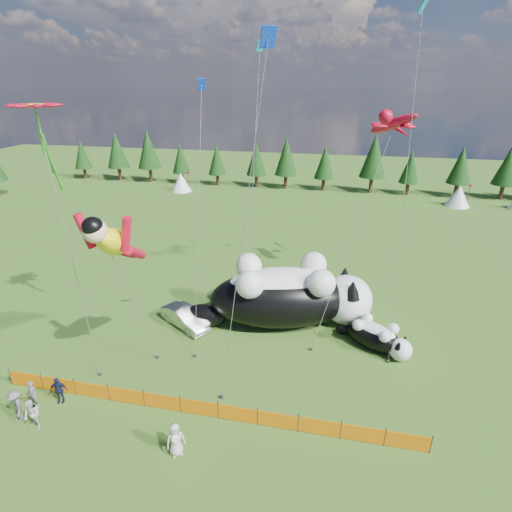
{
  "coord_description": "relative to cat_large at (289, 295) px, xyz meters",
  "views": [
    {
      "loc": [
        5.97,
        -17.43,
        15.5
      ],
      "look_at": [
        1.45,
        4.0,
        5.98
      ],
      "focal_mm": 28.0,
      "sensor_mm": 36.0,
      "label": 1
    }
  ],
  "objects": [
    {
      "name": "car",
      "position": [
        -6.92,
        -1.87,
        -1.57
      ],
      "size": [
        4.16,
        3.35,
        1.33
      ],
      "primitive_type": "imported",
      "rotation": [
        0.0,
        0.0,
        1.0
      ],
      "color": "#B0B0B4",
      "rests_on": "ground"
    },
    {
      "name": "spectator_d",
      "position": [
        -12.04,
        -11.51,
        -1.39
      ],
      "size": [
        1.2,
        1.14,
        1.7
      ],
      "primitive_type": "imported",
      "rotation": [
        0.0,
        0.0,
        -0.7
      ],
      "color": "slate",
      "rests_on": "ground"
    },
    {
      "name": "cat_large",
      "position": [
        0.0,
        0.0,
        0.0
      ],
      "size": [
        12.87,
        6.83,
        4.71
      ],
      "rotation": [
        0.0,
        0.0,
        0.25
      ],
      "color": "black",
      "rests_on": "ground"
    },
    {
      "name": "safety_fence",
      "position": [
        -3.27,
        -9.44,
        -1.74
      ],
      "size": [
        22.06,
        0.06,
        1.1
      ],
      "color": "#262626",
      "rests_on": "ground"
    },
    {
      "name": "diamond_kite_c",
      "position": [
        -0.27,
        -8.21,
        13.89
      ],
      "size": [
        2.95,
        0.64,
        17.74
      ],
      "color": "#0D35CE",
      "rests_on": "ground"
    },
    {
      "name": "flower_kite",
      "position": [
        -12.61,
        -5.24,
        12.05
      ],
      "size": [
        4.33,
        4.14,
        14.79
      ],
      "color": "#B90925",
      "rests_on": "ground"
    },
    {
      "name": "tree_line",
      "position": [
        -3.27,
        38.56,
        1.76
      ],
      "size": [
        90.0,
        4.0,
        8.0
      ],
      "primitive_type": null,
      "color": "black",
      "rests_on": "ground"
    },
    {
      "name": "ground",
      "position": [
        -3.27,
        -6.44,
        -2.24
      ],
      "size": [
        160.0,
        160.0,
        0.0
      ],
      "primitive_type": "plane",
      "color": "#14370A",
      "rests_on": "ground"
    },
    {
      "name": "gecko_kite",
      "position": [
        5.88,
        5.31,
        10.76
      ],
      "size": [
        7.12,
        11.37,
        15.75
      ],
      "color": "#B90925",
      "rests_on": "ground"
    },
    {
      "name": "cat_small",
      "position": [
        5.82,
        -1.79,
        -1.35
      ],
      "size": [
        4.65,
        3.57,
        1.87
      ],
      "rotation": [
        0.0,
        0.0,
        -0.55
      ],
      "color": "black",
      "rests_on": "ground"
    },
    {
      "name": "spectator_c",
      "position": [
        -10.77,
        -10.04,
        -1.46
      ],
      "size": [
        1.0,
        0.71,
        1.55
      ],
      "primitive_type": "imported",
      "rotation": [
        0.0,
        0.0,
        0.29
      ],
      "color": "#121832",
      "rests_on": "ground"
    },
    {
      "name": "diamond_kite_b",
      "position": [
        6.45,
        3.03,
        16.35
      ],
      "size": [
        0.65,
        7.09,
        20.64
      ],
      "color": "#0C7D93",
      "rests_on": "ground"
    },
    {
      "name": "spectator_e",
      "position": [
        -3.52,
        -11.82,
        -1.37
      ],
      "size": [
        1.01,
        0.94,
        1.73
      ],
      "primitive_type": "imported",
      "rotation": [
        0.0,
        0.0,
        0.64
      ],
      "color": "silver",
      "rests_on": "ground"
    },
    {
      "name": "superhero_kite",
      "position": [
        -7.68,
        -7.8,
        6.26
      ],
      "size": [
        5.21,
        5.45,
        10.59
      ],
      "color": "#FAEB0D",
      "rests_on": "ground"
    },
    {
      "name": "festival_tents",
      "position": [
        7.73,
        33.56,
        -0.84
      ],
      "size": [
        50.0,
        3.2,
        2.8
      ],
      "primitive_type": null,
      "color": "white",
      "rests_on": "ground"
    },
    {
      "name": "spectator_a",
      "position": [
        -11.86,
        -10.59,
        -1.47
      ],
      "size": [
        0.57,
        0.39,
        1.54
      ],
      "primitive_type": "imported",
      "rotation": [
        0.0,
        0.0,
        -0.03
      ],
      "color": "slate",
      "rests_on": "ground"
    },
    {
      "name": "diamond_kite_a",
      "position": [
        -5.82,
        0.57,
        12.27
      ],
      "size": [
        1.31,
        6.28,
        16.55
      ],
      "color": "#0D35CE",
      "rests_on": "ground"
    },
    {
      "name": "spectator_b",
      "position": [
        -10.85,
        -11.87,
        -1.39
      ],
      "size": [
        0.92,
        0.68,
        1.69
      ],
      "primitive_type": "imported",
      "rotation": [
        0.0,
        0.0,
        -0.27
      ],
      "color": "silver",
      "rests_on": "ground"
    },
    {
      "name": "diamond_kite_d",
      "position": [
        -3.46,
        6.41,
        14.52
      ],
      "size": [
        1.21,
        8.87,
        19.6
      ],
      "color": "#0C7D93",
      "rests_on": "ground"
    }
  ]
}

